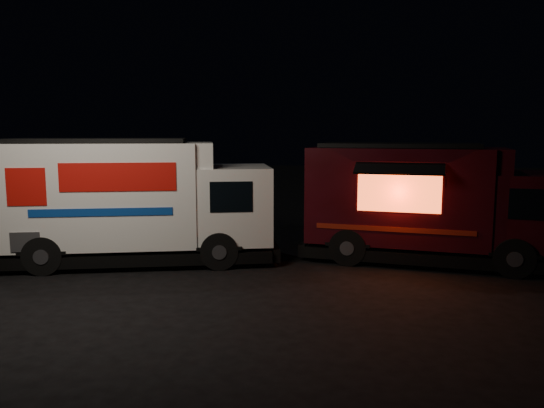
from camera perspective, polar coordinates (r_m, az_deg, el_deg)
The scene contains 3 objects.
ground at distance 12.64m, azimuth -1.83°, elevation -7.32°, with size 80.00×80.00×0.00m, color black.
white_truck at distance 13.78m, azimuth -14.05°, elevation 0.35°, with size 6.91×2.36×3.13m, color white, non-canonical shape.
red_truck at distance 14.01m, azimuth 16.86°, elevation 0.10°, with size 6.46×2.38×3.01m, color #340910, non-canonical shape.
Camera 1 is at (2.21, -12.01, 3.29)m, focal length 35.00 mm.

